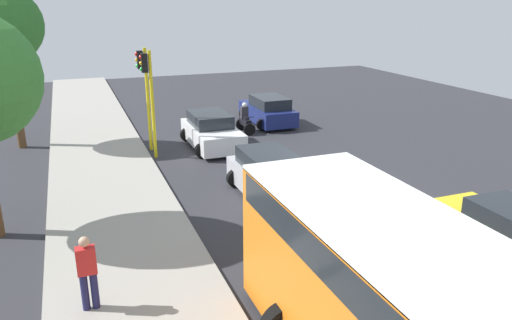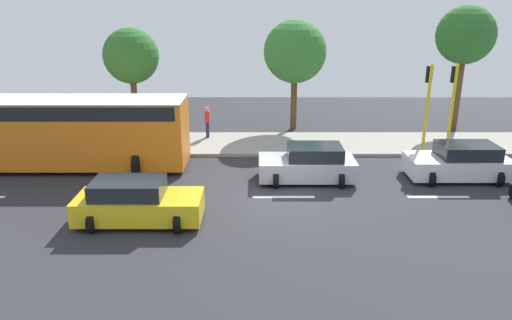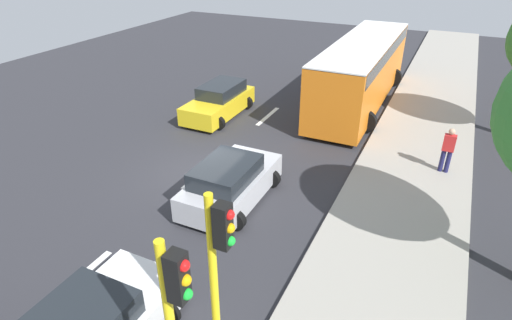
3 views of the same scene
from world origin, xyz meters
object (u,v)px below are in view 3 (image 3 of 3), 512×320
(city_bus, at_px, (362,68))
(car_silver, at_px, (230,183))
(pedestrian_near_signal, at_px, (448,149))
(car_yellow_cab, at_px, (219,101))
(traffic_light_corner, at_px, (219,277))

(city_bus, bearing_deg, car_silver, -98.51)
(city_bus, height_order, pedestrian_near_signal, city_bus)
(car_silver, relative_size, pedestrian_near_signal, 2.37)
(car_silver, bearing_deg, car_yellow_cab, 122.63)
(traffic_light_corner, bearing_deg, car_silver, 117.45)
(car_yellow_cab, relative_size, pedestrian_near_signal, 2.51)
(pedestrian_near_signal, bearing_deg, car_yellow_cab, 172.03)
(car_yellow_cab, distance_m, city_bus, 7.35)
(city_bus, bearing_deg, traffic_light_corner, -85.27)
(car_yellow_cab, relative_size, traffic_light_corner, 0.94)
(pedestrian_near_signal, relative_size, traffic_light_corner, 0.38)
(traffic_light_corner, bearing_deg, car_yellow_cab, 120.21)
(car_yellow_cab, xyz_separation_m, traffic_light_corner, (6.99, -12.01, 2.22))
(traffic_light_corner, bearing_deg, pedestrian_near_signal, 73.42)
(pedestrian_near_signal, bearing_deg, car_silver, -141.89)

